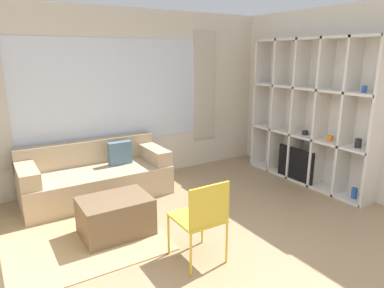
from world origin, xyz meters
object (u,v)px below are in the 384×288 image
object	(u,v)px
folding_chair	(202,215)
shelving_unit	(311,115)
couch_main	(96,177)
ottoman	(116,216)

from	to	relation	value
folding_chair	shelving_unit	bearing A→B (deg)	-159.73
shelving_unit	folding_chair	bearing A→B (deg)	-159.73
couch_main	folding_chair	bearing A→B (deg)	-79.93
shelving_unit	ottoman	world-z (taller)	shelving_unit
shelving_unit	ottoman	xyz separation A→B (m)	(-3.23, -0.00, -0.87)
shelving_unit	couch_main	bearing A→B (deg)	159.13
shelving_unit	folding_chair	distance (m)	2.94
ottoman	couch_main	bearing A→B (deg)	83.31
shelving_unit	couch_main	world-z (taller)	shelving_unit
couch_main	folding_chair	distance (m)	2.23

